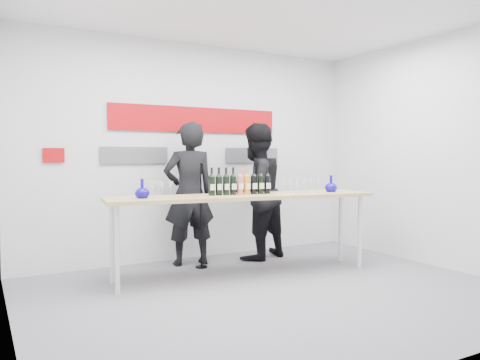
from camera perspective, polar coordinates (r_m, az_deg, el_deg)
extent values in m
plane|color=slate|center=(5.10, 4.24, -13.51)|extent=(5.00, 5.00, 0.00)
cube|color=silver|center=(6.64, -5.32, 3.44)|extent=(5.00, 0.04, 3.00)
cube|color=#B0070D|center=(6.64, -5.23, 7.33)|extent=(2.50, 0.02, 0.35)
cube|color=#59595E|center=(6.30, -12.71, 2.95)|extent=(0.90, 0.02, 0.22)
cube|color=#59595E|center=(7.03, 1.51, 3.02)|extent=(0.90, 0.02, 0.22)
cube|color=#B0070D|center=(6.09, -21.76, 2.81)|extent=(0.25, 0.02, 0.18)
cube|color=tan|center=(5.61, 0.50, -2.02)|extent=(3.32, 1.06, 0.04)
cylinder|color=silver|center=(5.08, -14.76, -8.23)|extent=(0.05, 0.05, 0.93)
cylinder|color=silver|center=(6.23, 14.41, -6.15)|extent=(0.05, 0.05, 0.93)
cylinder|color=silver|center=(5.50, -15.34, -7.37)|extent=(0.05, 0.05, 0.93)
cylinder|color=silver|center=(6.58, 12.15, -5.63)|extent=(0.05, 0.05, 0.93)
imported|color=black|center=(6.21, -6.22, -1.69)|extent=(0.73, 0.53, 1.88)
imported|color=black|center=(6.52, 1.94, -1.40)|extent=(1.09, 0.95, 1.89)
cylinder|color=black|center=(6.17, -4.73, -10.50)|extent=(0.16, 0.16, 0.02)
cylinder|color=black|center=(6.05, -4.76, -4.49)|extent=(0.02, 0.02, 1.32)
sphere|color=black|center=(5.97, -4.68, 1.95)|extent=(0.04, 0.04, 0.04)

